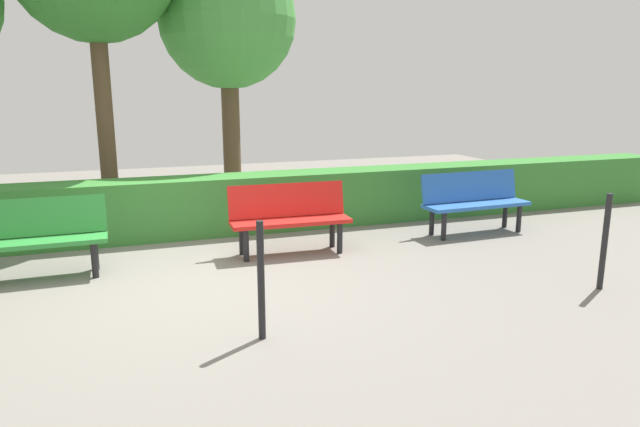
% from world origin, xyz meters
% --- Properties ---
extents(ground_plane, '(18.29, 18.29, 0.00)m').
position_xyz_m(ground_plane, '(0.00, 0.00, 0.00)').
color(ground_plane, gray).
extents(bench_blue, '(1.58, 0.52, 0.86)m').
position_xyz_m(bench_blue, '(-3.97, -0.73, 0.48)').
color(bench_blue, blue).
rests_on(bench_blue, ground_plane).
extents(bench_red, '(1.49, 0.51, 0.86)m').
position_xyz_m(bench_red, '(-1.22, -0.62, 0.48)').
color(bench_red, red).
rests_on(bench_red, ground_plane).
extents(bench_green, '(1.46, 0.49, 0.86)m').
position_xyz_m(bench_green, '(1.64, -0.61, 0.48)').
color(bench_green, '#2D8C38').
rests_on(bench_green, ground_plane).
extents(hedge_row, '(14.29, 0.64, 0.81)m').
position_xyz_m(hedge_row, '(-1.23, -1.91, 0.41)').
color(hedge_row, '#387F33').
rests_on(hedge_row, ground_plane).
extents(tree_near, '(2.26, 2.26, 4.26)m').
position_xyz_m(tree_near, '(-1.10, -3.76, 3.09)').
color(tree_near, brown).
rests_on(tree_near, ground_plane).
extents(railing_post_near, '(0.06, 0.06, 1.00)m').
position_xyz_m(railing_post_near, '(-3.86, 1.71, 0.50)').
color(railing_post_near, black).
rests_on(railing_post_near, ground_plane).
extents(railing_post_mid, '(0.06, 0.06, 1.00)m').
position_xyz_m(railing_post_mid, '(-0.30, 1.71, 0.50)').
color(railing_post_mid, black).
rests_on(railing_post_mid, ground_plane).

